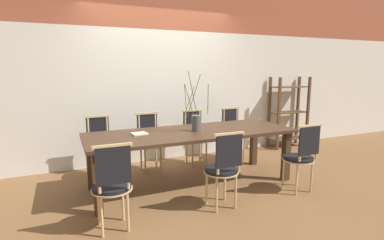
# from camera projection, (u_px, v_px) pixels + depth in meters

# --- Properties ---
(ground_plane) EXTENTS (16.00, 16.00, 0.00)m
(ground_plane) POSITION_uv_depth(u_px,v_px,m) (192.00, 184.00, 4.05)
(ground_plane) COLOR brown
(wall_rear) EXTENTS (12.00, 0.06, 3.20)m
(wall_rear) POSITION_uv_depth(u_px,v_px,m) (161.00, 65.00, 4.94)
(wall_rear) COLOR silver
(wall_rear) RESTS_ON ground_plane
(dining_table) EXTENTS (2.73, 0.97, 0.73)m
(dining_table) POSITION_uv_depth(u_px,v_px,m) (192.00, 137.00, 3.94)
(dining_table) COLOR #422B1C
(dining_table) RESTS_ON ground_plane
(chair_near_leftend) EXTENTS (0.39, 0.39, 0.89)m
(chair_near_leftend) POSITION_uv_depth(u_px,v_px,m) (112.00, 183.00, 2.81)
(chair_near_leftend) COLOR black
(chair_near_leftend) RESTS_ON ground_plane
(chair_near_left) EXTENTS (0.39, 0.39, 0.89)m
(chair_near_left) POSITION_uv_depth(u_px,v_px,m) (223.00, 167.00, 3.29)
(chair_near_left) COLOR black
(chair_near_left) RESTS_ON ground_plane
(chair_near_center) EXTENTS (0.39, 0.39, 0.89)m
(chair_near_center) POSITION_uv_depth(u_px,v_px,m) (301.00, 155.00, 3.73)
(chair_near_center) COLOR black
(chair_near_center) RESTS_ON ground_plane
(chair_far_leftend) EXTENTS (0.39, 0.39, 0.89)m
(chair_far_leftend) POSITION_uv_depth(u_px,v_px,m) (99.00, 145.00, 4.24)
(chair_far_leftend) COLOR black
(chair_far_leftend) RESTS_ON ground_plane
(chair_far_left) EXTENTS (0.39, 0.39, 0.89)m
(chair_far_left) POSITION_uv_depth(u_px,v_px,m) (150.00, 140.00, 4.53)
(chair_far_left) COLOR black
(chair_far_left) RESTS_ON ground_plane
(chair_far_center) EXTENTS (0.39, 0.39, 0.89)m
(chair_far_center) POSITION_uv_depth(u_px,v_px,m) (195.00, 135.00, 4.83)
(chair_far_center) COLOR black
(chair_far_center) RESTS_ON ground_plane
(chair_far_right) EXTENTS (0.39, 0.39, 0.89)m
(chair_far_right) POSITION_uv_depth(u_px,v_px,m) (233.00, 131.00, 5.11)
(chair_far_right) COLOR black
(chair_far_right) RESTS_ON ground_plane
(vase_centerpiece) EXTENTS (0.39, 0.38, 0.79)m
(vase_centerpiece) POSITION_uv_depth(u_px,v_px,m) (196.00, 122.00, 3.92)
(vase_centerpiece) COLOR #4C5156
(vase_centerpiece) RESTS_ON dining_table
(book_stack) EXTENTS (0.20, 0.18, 0.02)m
(book_stack) POSITION_uv_depth(u_px,v_px,m) (139.00, 134.00, 3.74)
(book_stack) COLOR beige
(book_stack) RESTS_ON dining_table
(shelving_rack) EXTENTS (0.77, 0.32, 1.38)m
(shelving_rack) POSITION_uv_depth(u_px,v_px,m) (289.00, 112.00, 5.91)
(shelving_rack) COLOR #513823
(shelving_rack) RESTS_ON ground_plane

